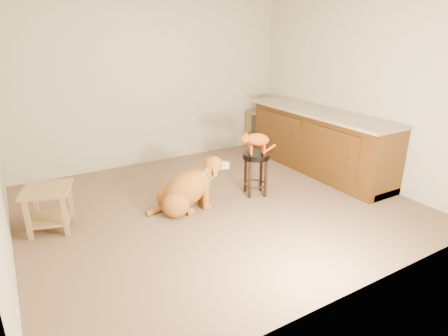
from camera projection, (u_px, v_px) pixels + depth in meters
floor at (217, 205)px, 4.66m from camera, size 4.50×4.00×0.01m
room_shell at (216, 67)px, 4.08m from camera, size 4.54×4.04×2.62m
cabinet_run at (319, 143)px, 5.68m from camera, size 0.70×2.56×0.94m
padded_stool at (256, 165)px, 4.85m from camera, size 0.38×0.38×0.57m
wood_stool at (259, 129)px, 6.79m from camera, size 0.41×0.41×0.69m
side_table at (49, 202)px, 4.00m from camera, size 0.59×0.59×0.49m
golden_retriever at (187, 190)px, 4.48m from camera, size 1.07×0.57×0.68m
tabby_kitten at (256, 140)px, 4.73m from camera, size 0.51×0.25×0.32m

